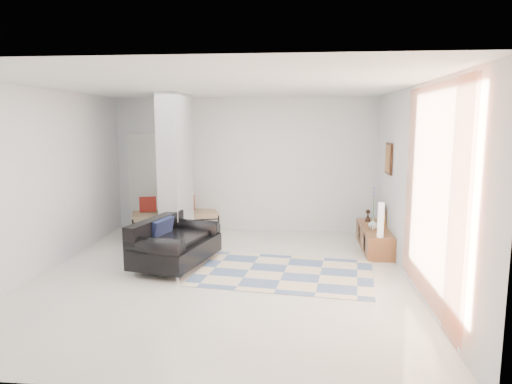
{
  "coord_description": "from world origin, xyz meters",
  "views": [
    {
      "loc": [
        1.13,
        -6.52,
        2.29
      ],
      "look_at": [
        0.46,
        0.6,
        1.19
      ],
      "focal_mm": 32.0,
      "sensor_mm": 36.0,
      "label": 1
    }
  ],
  "objects": [
    {
      "name": "floor",
      "position": [
        0.0,
        0.0,
        0.0
      ],
      "size": [
        6.0,
        6.0,
        0.0
      ],
      "primitive_type": "plane",
      "color": "beige",
      "rests_on": "ground"
    },
    {
      "name": "ceiling",
      "position": [
        0.0,
        0.0,
        2.8
      ],
      "size": [
        6.0,
        6.0,
        0.0
      ],
      "primitive_type": "plane",
      "rotation": [
        3.14,
        0.0,
        0.0
      ],
      "color": "white",
      "rests_on": "wall_back"
    },
    {
      "name": "wall_back",
      "position": [
        0.0,
        3.0,
        1.4
      ],
      "size": [
        6.0,
        0.0,
        6.0
      ],
      "primitive_type": "plane",
      "rotation": [
        1.57,
        0.0,
        0.0
      ],
      "color": "silver",
      "rests_on": "ground"
    },
    {
      "name": "wall_front",
      "position": [
        0.0,
        -3.0,
        1.4
      ],
      "size": [
        6.0,
        0.0,
        6.0
      ],
      "primitive_type": "plane",
      "rotation": [
        -1.57,
        0.0,
        0.0
      ],
      "color": "silver",
      "rests_on": "ground"
    },
    {
      "name": "wall_left",
      "position": [
        -2.75,
        0.0,
        1.4
      ],
      "size": [
        0.0,
        6.0,
        6.0
      ],
      "primitive_type": "plane",
      "rotation": [
        1.57,
        0.0,
        1.57
      ],
      "color": "silver",
      "rests_on": "ground"
    },
    {
      "name": "wall_right",
      "position": [
        2.75,
        0.0,
        1.4
      ],
      "size": [
        0.0,
        6.0,
        6.0
      ],
      "primitive_type": "plane",
      "rotation": [
        1.57,
        0.0,
        -1.57
      ],
      "color": "silver",
      "rests_on": "ground"
    },
    {
      "name": "partition_column",
      "position": [
        -1.1,
        1.6,
        1.4
      ],
      "size": [
        0.35,
        1.2,
        2.8
      ],
      "primitive_type": "cube",
      "color": "#9DA2A4",
      "rests_on": "floor"
    },
    {
      "name": "hallway_door",
      "position": [
        -2.1,
        2.96,
        1.02
      ],
      "size": [
        0.85,
        0.06,
        2.04
      ],
      "primitive_type": "cube",
      "color": "silver",
      "rests_on": "floor"
    },
    {
      "name": "curtain",
      "position": [
        2.67,
        -1.15,
        1.45
      ],
      "size": [
        0.0,
        2.55,
        2.55
      ],
      "primitive_type": "plane",
      "rotation": [
        1.57,
        0.0,
        1.57
      ],
      "color": "#F1713F",
      "rests_on": "wall_right"
    },
    {
      "name": "wall_art",
      "position": [
        2.72,
        1.7,
        1.65
      ],
      "size": [
        0.04,
        0.45,
        0.55
      ],
      "primitive_type": "cube",
      "color": "#371A0F",
      "rests_on": "wall_right"
    },
    {
      "name": "media_console",
      "position": [
        2.52,
        1.7,
        0.21
      ],
      "size": [
        0.45,
        1.63,
        0.8
      ],
      "color": "brown",
      "rests_on": "floor"
    },
    {
      "name": "loveseat",
      "position": [
        -0.86,
        0.43,
        0.36
      ],
      "size": [
        1.25,
        1.74,
        0.76
      ],
      "rotation": [
        0.0,
        0.0,
        -0.23
      ],
      "color": "silver",
      "rests_on": "floor"
    },
    {
      "name": "daybed",
      "position": [
        -1.43,
        2.57,
        0.42
      ],
      "size": [
        1.87,
        1.25,
        0.77
      ],
      "rotation": [
        0.0,
        0.0,
        0.34
      ],
      "color": "black",
      "rests_on": "floor"
    },
    {
      "name": "area_rug",
      "position": [
        0.93,
        0.2,
        0.01
      ],
      "size": [
        2.85,
        2.08,
        0.01
      ],
      "primitive_type": "cube",
      "rotation": [
        0.0,
        0.0,
        -0.12
      ],
      "color": "beige",
      "rests_on": "floor"
    },
    {
      "name": "cylinder_lamp",
      "position": [
        2.5,
        1.01,
        0.69
      ],
      "size": [
        0.11,
        0.11,
        0.58
      ],
      "primitive_type": "cylinder",
      "color": "silver",
      "rests_on": "media_console"
    },
    {
      "name": "bronze_figurine",
      "position": [
        2.47,
        2.2,
        0.51
      ],
      "size": [
        0.13,
        0.13,
        0.23
      ],
      "primitive_type": null,
      "rotation": [
        0.0,
        0.0,
        -0.16
      ],
      "color": "black",
      "rests_on": "media_console"
    },
    {
      "name": "vase",
      "position": [
        2.47,
        1.59,
        0.49
      ],
      "size": [
        0.19,
        0.19,
        0.18
      ],
      "primitive_type": "imported",
      "rotation": [
        0.0,
        0.0,
        0.08
      ],
      "color": "silver",
      "rests_on": "media_console"
    }
  ]
}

